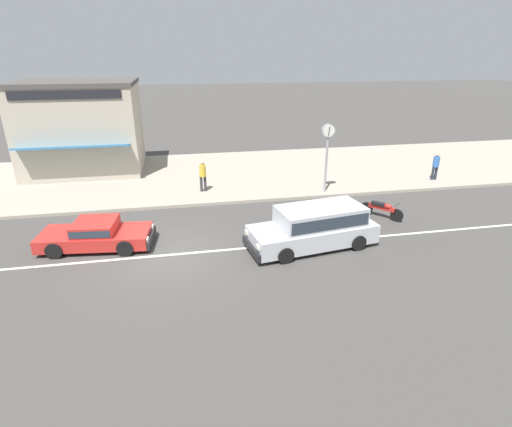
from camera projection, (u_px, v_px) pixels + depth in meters
ground_plane at (166, 255)px, 14.61m from camera, size 160.00×160.00×0.00m
lane_centre_stripe at (166, 255)px, 14.61m from camera, size 50.40×0.14×0.01m
kerb_strip at (168, 177)px, 23.41m from camera, size 68.00×10.00×0.15m
sedan_red_1 at (96, 234)px, 15.04m from camera, size 4.28×2.14×1.06m
minivan_silver_2 at (316, 225)px, 15.02m from camera, size 5.10×2.51×1.56m
motorcycle_1 at (382, 209)px, 17.73m from camera, size 1.35×1.55×0.80m
street_clock at (328, 142)px, 19.76m from camera, size 0.66×0.22×3.47m
pedestrian_near_clock at (203, 174)px, 20.43m from camera, size 0.34×0.34×1.62m
pedestrian_by_shop at (436, 164)px, 22.30m from camera, size 0.34×0.34×1.54m
shopfront_corner_warung at (82, 127)px, 23.47m from camera, size 6.62×5.85×5.22m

